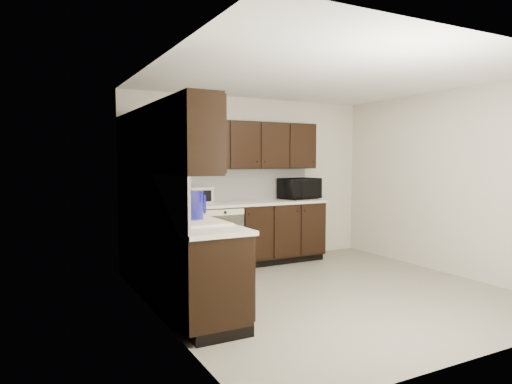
# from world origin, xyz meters

# --- Properties ---
(floor) EXTENTS (4.00, 4.00, 0.00)m
(floor) POSITION_xyz_m (0.00, 0.00, 0.00)
(floor) COLOR gray
(floor) RESTS_ON ground
(ceiling) EXTENTS (4.00, 4.00, 0.00)m
(ceiling) POSITION_xyz_m (0.00, 0.00, 2.50)
(ceiling) COLOR white
(ceiling) RESTS_ON wall_back
(wall_back) EXTENTS (4.00, 0.02, 2.50)m
(wall_back) POSITION_xyz_m (0.00, 2.00, 1.25)
(wall_back) COLOR beige
(wall_back) RESTS_ON floor
(wall_left) EXTENTS (0.02, 4.00, 2.50)m
(wall_left) POSITION_xyz_m (-2.00, 0.00, 1.25)
(wall_left) COLOR beige
(wall_left) RESTS_ON floor
(wall_right) EXTENTS (0.02, 4.00, 2.50)m
(wall_right) POSITION_xyz_m (2.00, 0.00, 1.25)
(wall_right) COLOR beige
(wall_right) RESTS_ON floor
(wall_front) EXTENTS (4.00, 0.02, 2.50)m
(wall_front) POSITION_xyz_m (0.00, -2.00, 1.25)
(wall_front) COLOR beige
(wall_front) RESTS_ON floor
(lower_cabinets) EXTENTS (3.00, 2.80, 0.90)m
(lower_cabinets) POSITION_xyz_m (-1.01, 1.11, 0.41)
(lower_cabinets) COLOR black
(lower_cabinets) RESTS_ON floor
(countertop) EXTENTS (3.03, 2.83, 0.04)m
(countertop) POSITION_xyz_m (-1.01, 1.11, 0.92)
(countertop) COLOR beige
(countertop) RESTS_ON lower_cabinets
(backsplash) EXTENTS (3.00, 2.80, 0.48)m
(backsplash) POSITION_xyz_m (-1.22, 1.32, 1.18)
(backsplash) COLOR white
(backsplash) RESTS_ON countertop
(upper_cabinets) EXTENTS (3.00, 2.80, 0.70)m
(upper_cabinets) POSITION_xyz_m (-1.10, 1.20, 1.77)
(upper_cabinets) COLOR black
(upper_cabinets) RESTS_ON wall_back
(dishwasher) EXTENTS (0.58, 0.04, 0.78)m
(dishwasher) POSITION_xyz_m (-0.70, 1.41, 0.55)
(dishwasher) COLOR beige
(dishwasher) RESTS_ON lower_cabinets
(sink) EXTENTS (0.54, 0.82, 0.42)m
(sink) POSITION_xyz_m (-1.68, -0.01, 0.88)
(sink) COLOR beige
(sink) RESTS_ON countertop
(microwave) EXTENTS (0.65, 0.49, 0.33)m
(microwave) POSITION_xyz_m (0.75, 1.76, 1.10)
(microwave) COLOR black
(microwave) RESTS_ON countertop
(soap_bottle_a) EXTENTS (0.09, 0.09, 0.18)m
(soap_bottle_a) POSITION_xyz_m (-1.53, 0.20, 1.03)
(soap_bottle_a) COLOR gray
(soap_bottle_a) RESTS_ON countertop
(soap_bottle_b) EXTENTS (0.11, 0.11, 0.27)m
(soap_bottle_b) POSITION_xyz_m (-1.83, 0.64, 1.07)
(soap_bottle_b) COLOR gray
(soap_bottle_b) RESTS_ON countertop
(toaster_oven) EXTENTS (0.43, 0.36, 0.24)m
(toaster_oven) POSITION_xyz_m (-0.97, 1.74, 1.06)
(toaster_oven) COLOR silver
(toaster_oven) RESTS_ON countertop
(storage_bin) EXTENTS (0.51, 0.42, 0.18)m
(storage_bin) POSITION_xyz_m (-1.63, 1.35, 1.03)
(storage_bin) COLOR white
(storage_bin) RESTS_ON countertop
(blue_pitcher) EXTENTS (0.26, 0.26, 0.30)m
(blue_pitcher) POSITION_xyz_m (-1.65, 0.05, 1.09)
(blue_pitcher) COLOR #120E85
(blue_pitcher) RESTS_ON countertop
(teal_tumbler) EXTENTS (0.11, 0.11, 0.19)m
(teal_tumbler) POSITION_xyz_m (-1.54, 1.35, 1.04)
(teal_tumbler) COLOR #0D8095
(teal_tumbler) RESTS_ON countertop
(paper_towel_roll) EXTENTS (0.20, 0.20, 0.34)m
(paper_towel_roll) POSITION_xyz_m (-1.56, 1.15, 1.11)
(paper_towel_roll) COLOR white
(paper_towel_roll) RESTS_ON countertop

